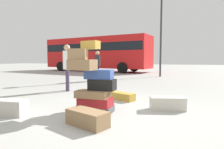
# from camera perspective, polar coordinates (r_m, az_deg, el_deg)

# --- Properties ---
(ground_plane) EXTENTS (80.00, 80.00, 0.00)m
(ground_plane) POSITION_cam_1_polar(r_m,az_deg,el_deg) (4.14, -4.30, -11.52)
(ground_plane) COLOR #9E9E99
(suitcase_tower) EXTENTS (0.93, 0.66, 1.54)m
(suitcase_tower) POSITION_cam_1_polar(r_m,az_deg,el_deg) (4.14, -5.53, -3.12)
(suitcase_tower) COLOR #4C4C51
(suitcase_tower) RESTS_ON ground
(suitcase_cream_foreground_far) EXTENTS (0.82, 0.51, 0.30)m
(suitcase_cream_foreground_far) POSITION_cam_1_polar(r_m,az_deg,el_deg) (4.55, 16.15, -8.27)
(suitcase_cream_foreground_far) COLOR beige
(suitcase_cream_foreground_far) RESTS_ON ground
(suitcase_tan_right_side) EXTENTS (0.79, 0.56, 0.21)m
(suitcase_tan_right_side) POSITION_cam_1_polar(r_m,az_deg,el_deg) (5.43, 3.05, -6.49)
(suitcase_tan_right_side) COLOR #B28C33
(suitcase_tan_right_side) RESTS_ON ground
(suitcase_cream_upright_blue) EXTENTS (0.70, 0.40, 0.31)m
(suitcase_cream_upright_blue) POSITION_cam_1_polar(r_m,az_deg,el_deg) (4.51, -28.02, -8.65)
(suitcase_cream_upright_blue) COLOR beige
(suitcase_cream_upright_blue) RESTS_ON ground
(suitcase_brown_foreground_near) EXTENTS (0.84, 0.59, 0.27)m
(suitcase_brown_foreground_near) POSITION_cam_1_polar(r_m,az_deg,el_deg) (3.41, -7.34, -12.70)
(suitcase_brown_foreground_near) COLOR olive
(suitcase_brown_foreground_near) RESTS_ON ground
(person_bearded_onlooker) EXTENTS (0.30, 0.30, 1.58)m
(person_bearded_onlooker) POSITION_cam_1_polar(r_m,az_deg,el_deg) (10.21, -4.33, 3.39)
(person_bearded_onlooker) COLOR black
(person_bearded_onlooker) RESTS_ON ground
(person_tourist_with_camera) EXTENTS (0.30, 0.30, 1.67)m
(person_tourist_with_camera) POSITION_cam_1_polar(r_m,az_deg,el_deg) (7.09, -13.19, 3.20)
(person_tourist_with_camera) COLOR #3F334C
(person_tourist_with_camera) RESTS_ON ground
(parked_bus) EXTENTS (10.78, 4.36, 3.15)m
(parked_bus) POSITION_cam_1_polar(r_m,az_deg,el_deg) (18.53, -4.72, 6.67)
(parked_bus) COLOR red
(parked_bus) RESTS_ON ground
(lamp_post) EXTENTS (0.36, 0.36, 6.46)m
(lamp_post) POSITION_cam_1_polar(r_m,az_deg,el_deg) (13.44, 14.47, 17.49)
(lamp_post) COLOR #333338
(lamp_post) RESTS_ON ground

